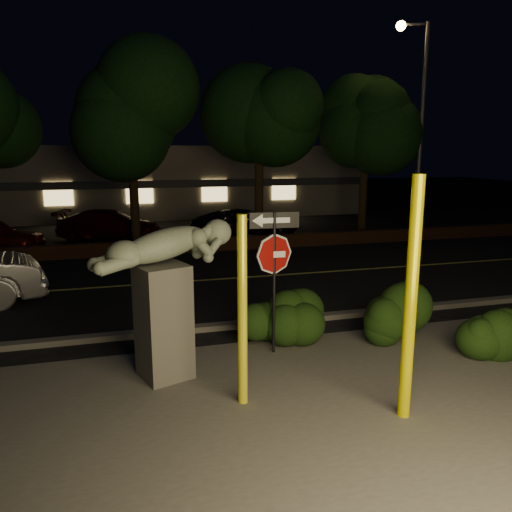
{
  "coord_description": "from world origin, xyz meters",
  "views": [
    {
      "loc": [
        -3.13,
        -7.04,
        3.74
      ],
      "look_at": [
        -0.43,
        2.69,
        1.6
      ],
      "focal_mm": 35.0,
      "sensor_mm": 36.0,
      "label": 1
    }
  ],
  "objects_px": {
    "sculpture": "(165,285)",
    "parked_car_dark": "(245,224)",
    "parked_car_darkred": "(110,225)",
    "yellow_pole_right": "(411,301)",
    "signpost": "(274,255)",
    "yellow_pole_left": "(242,312)",
    "streetlight": "(417,114)"
  },
  "relations": [
    {
      "from": "yellow_pole_left",
      "to": "streetlight",
      "type": "distance_m",
      "value": 16.18
    },
    {
      "from": "streetlight",
      "to": "parked_car_dark",
      "type": "xyz_separation_m",
      "value": [
        -6.77,
        2.12,
        -4.59
      ]
    },
    {
      "from": "yellow_pole_left",
      "to": "parked_car_dark",
      "type": "relative_size",
      "value": 0.64
    },
    {
      "from": "yellow_pole_left",
      "to": "parked_car_dark",
      "type": "distance_m",
      "value": 14.45
    },
    {
      "from": "sculpture",
      "to": "parked_car_dark",
      "type": "xyz_separation_m",
      "value": [
        4.57,
        12.74,
        -0.98
      ]
    },
    {
      "from": "streetlight",
      "to": "yellow_pole_right",
      "type": "bearing_deg",
      "value": -99.46
    },
    {
      "from": "streetlight",
      "to": "parked_car_dark",
      "type": "bearing_deg",
      "value": -174.23
    },
    {
      "from": "signpost",
      "to": "streetlight",
      "type": "height_order",
      "value": "streetlight"
    },
    {
      "from": "yellow_pole_left",
      "to": "sculpture",
      "type": "height_order",
      "value": "yellow_pole_left"
    },
    {
      "from": "parked_car_dark",
      "to": "parked_car_darkred",
      "type": "bearing_deg",
      "value": 100.71
    },
    {
      "from": "sculpture",
      "to": "parked_car_dark",
      "type": "distance_m",
      "value": 13.57
    },
    {
      "from": "yellow_pole_left",
      "to": "sculpture",
      "type": "bearing_deg",
      "value": 128.92
    },
    {
      "from": "yellow_pole_right",
      "to": "streetlight",
      "type": "relative_size",
      "value": 0.39
    },
    {
      "from": "sculpture",
      "to": "streetlight",
      "type": "bearing_deg",
      "value": 23.98
    },
    {
      "from": "yellow_pole_right",
      "to": "sculpture",
      "type": "bearing_deg",
      "value": 144.54
    },
    {
      "from": "sculpture",
      "to": "streetlight",
      "type": "xyz_separation_m",
      "value": [
        11.34,
        10.62,
        3.61
      ]
    },
    {
      "from": "yellow_pole_right",
      "to": "parked_car_dark",
      "type": "xyz_separation_m",
      "value": [
        1.45,
        14.97,
        -1.1
      ]
    },
    {
      "from": "signpost",
      "to": "parked_car_darkred",
      "type": "relative_size",
      "value": 0.61
    },
    {
      "from": "yellow_pole_right",
      "to": "parked_car_darkred",
      "type": "relative_size",
      "value": 0.79
    },
    {
      "from": "signpost",
      "to": "parked_car_darkred",
      "type": "height_order",
      "value": "signpost"
    },
    {
      "from": "yellow_pole_left",
      "to": "parked_car_dark",
      "type": "bearing_deg",
      "value": 75.66
    },
    {
      "from": "yellow_pole_right",
      "to": "parked_car_dark",
      "type": "height_order",
      "value": "yellow_pole_right"
    },
    {
      "from": "yellow_pole_left",
      "to": "signpost",
      "type": "height_order",
      "value": "yellow_pole_left"
    },
    {
      "from": "signpost",
      "to": "streetlight",
      "type": "relative_size",
      "value": 0.3
    },
    {
      "from": "yellow_pole_right",
      "to": "parked_car_dark",
      "type": "relative_size",
      "value": 0.76
    },
    {
      "from": "yellow_pole_right",
      "to": "streetlight",
      "type": "height_order",
      "value": "streetlight"
    },
    {
      "from": "parked_car_darkred",
      "to": "yellow_pole_right",
      "type": "bearing_deg",
      "value": -149.51
    },
    {
      "from": "yellow_pole_left",
      "to": "streetlight",
      "type": "bearing_deg",
      "value": 48.91
    },
    {
      "from": "yellow_pole_left",
      "to": "yellow_pole_right",
      "type": "distance_m",
      "value": 2.36
    },
    {
      "from": "yellow_pole_right",
      "to": "yellow_pole_left",
      "type": "bearing_deg",
      "value": 155.05
    },
    {
      "from": "signpost",
      "to": "sculpture",
      "type": "xyz_separation_m",
      "value": [
        -2.02,
        -0.47,
        -0.29
      ]
    },
    {
      "from": "signpost",
      "to": "streetlight",
      "type": "bearing_deg",
      "value": 52.27
    }
  ]
}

